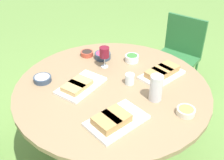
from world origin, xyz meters
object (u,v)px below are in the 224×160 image
(wine_glass, at_px, (104,53))
(handbag, at_px, (83,74))
(dining_table, at_px, (112,96))
(chair_near_left, at_px, (179,52))
(water_pitcher, at_px, (156,88))

(wine_glass, height_order, handbag, wine_glass)
(dining_table, height_order, chair_near_left, chair_near_left)
(water_pitcher, distance_m, handbag, 1.63)
(handbag, bearing_deg, water_pitcher, -38.83)
(dining_table, bearing_deg, water_pitcher, -2.70)
(dining_table, distance_m, handbag, 1.31)
(dining_table, relative_size, wine_glass, 8.15)
(chair_near_left, relative_size, water_pitcher, 4.55)
(water_pitcher, xyz_separation_m, wine_glass, (-0.52, 0.26, 0.04))
(wine_glass, bearing_deg, chair_near_left, 65.11)
(chair_near_left, height_order, water_pitcher, water_pitcher)
(water_pitcher, distance_m, wine_glass, 0.58)
(chair_near_left, bearing_deg, water_pitcher, -86.17)
(dining_table, bearing_deg, handbag, 131.37)
(chair_near_left, relative_size, wine_glass, 4.86)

